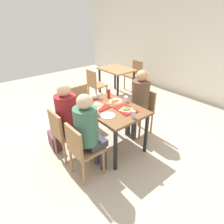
{
  "coord_description": "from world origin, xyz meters",
  "views": [
    {
      "loc": [
        2.16,
        -1.81,
        2.17
      ],
      "look_at": [
        0.0,
        0.0,
        0.69
      ],
      "focal_mm": 31.14,
      "sensor_mm": 36.0,
      "label": 1
    }
  ],
  "objects_px": {
    "chair_far_side": "(143,108)",
    "tray_red_near": "(98,106)",
    "pizza_slice_b": "(126,109)",
    "person_far_side": "(139,99)",
    "background_table": "(116,73)",
    "chair_near_right": "(81,148)",
    "pizza_slice_a": "(98,104)",
    "foil_bundle": "(95,97)",
    "background_chair_far": "(135,73)",
    "paper_plate_near_edge": "(108,115)",
    "background_chair_near": "(95,84)",
    "plastic_cup_a": "(126,99)",
    "plastic_cup_c": "(99,96)",
    "condiment_bottle": "(109,94)",
    "person_in_brown_jacket": "(89,129)",
    "plastic_cup_b": "(96,112)",
    "paper_plate_center": "(116,101)",
    "soda_can": "(133,114)",
    "chair_left_end": "(83,104)",
    "chair_near_left": "(63,131)",
    "person_in_red": "(69,115)",
    "tray_red_far": "(125,109)",
    "handbag": "(55,140)",
    "main_table": "(112,114)"
  },
  "relations": [
    {
      "from": "chair_near_right",
      "to": "tray_red_near",
      "type": "distance_m",
      "value": 0.83
    },
    {
      "from": "foil_bundle",
      "to": "background_chair_far",
      "type": "distance_m",
      "value": 2.73
    },
    {
      "from": "soda_can",
      "to": "background_table",
      "type": "distance_m",
      "value": 2.74
    },
    {
      "from": "chair_near_right",
      "to": "person_far_side",
      "type": "relative_size",
      "value": 0.68
    },
    {
      "from": "chair_left_end",
      "to": "paper_plate_near_edge",
      "type": "xyz_separation_m",
      "value": [
        1.08,
        -0.22,
        0.26
      ]
    },
    {
      "from": "chair_left_end",
      "to": "plastic_cup_a",
      "type": "height_order",
      "value": "plastic_cup_a"
    },
    {
      "from": "pizza_slice_b",
      "to": "background_chair_far",
      "type": "relative_size",
      "value": 0.28
    },
    {
      "from": "pizza_slice_b",
      "to": "foil_bundle",
      "type": "xyz_separation_m",
      "value": [
        -0.67,
        -0.14,
        0.03
      ]
    },
    {
      "from": "foil_bundle",
      "to": "background_chair_far",
      "type": "xyz_separation_m",
      "value": [
        -1.3,
        2.38,
        -0.31
      ]
    },
    {
      "from": "person_in_brown_jacket",
      "to": "tray_red_far",
      "type": "height_order",
      "value": "person_in_brown_jacket"
    },
    {
      "from": "pizza_slice_a",
      "to": "chair_near_right",
      "type": "bearing_deg",
      "value": -53.24
    },
    {
      "from": "chair_near_left",
      "to": "person_in_brown_jacket",
      "type": "relative_size",
      "value": 0.68
    },
    {
      "from": "person_far_side",
      "to": "background_chair_far",
      "type": "bearing_deg",
      "value": 135.55
    },
    {
      "from": "chair_near_right",
      "to": "plastic_cup_b",
      "type": "height_order",
      "value": "plastic_cup_b"
    },
    {
      "from": "plastic_cup_c",
      "to": "tray_red_near",
      "type": "bearing_deg",
      "value": -39.13
    },
    {
      "from": "paper_plate_center",
      "to": "soda_can",
      "type": "xyz_separation_m",
      "value": [
        0.62,
        -0.2,
        0.06
      ]
    },
    {
      "from": "pizza_slice_a",
      "to": "background_chair_near",
      "type": "height_order",
      "value": "background_chair_near"
    },
    {
      "from": "chair_far_side",
      "to": "person_far_side",
      "type": "bearing_deg",
      "value": -90.0
    },
    {
      "from": "person_in_red",
      "to": "chair_far_side",
      "type": "bearing_deg",
      "value": 79.24
    },
    {
      "from": "chair_left_end",
      "to": "soda_can",
      "type": "relative_size",
      "value": 7.01
    },
    {
      "from": "chair_near_right",
      "to": "plastic_cup_b",
      "type": "bearing_deg",
      "value": 118.65
    },
    {
      "from": "person_in_brown_jacket",
      "to": "background_chair_far",
      "type": "relative_size",
      "value": 1.48
    },
    {
      "from": "background_chair_near",
      "to": "background_chair_far",
      "type": "height_order",
      "value": "same"
    },
    {
      "from": "tray_red_near",
      "to": "pizza_slice_b",
      "type": "bearing_deg",
      "value": 32.55
    },
    {
      "from": "background_table",
      "to": "pizza_slice_a",
      "type": "bearing_deg",
      "value": -48.73
    },
    {
      "from": "person_in_brown_jacket",
      "to": "plastic_cup_b",
      "type": "distance_m",
      "value": 0.39
    },
    {
      "from": "person_far_side",
      "to": "tray_red_near",
      "type": "relative_size",
      "value": 3.51
    },
    {
      "from": "paper_plate_near_edge",
      "to": "background_chair_far",
      "type": "distance_m",
      "value": 3.22
    },
    {
      "from": "condiment_bottle",
      "to": "background_chair_near",
      "type": "distance_m",
      "value": 1.6
    },
    {
      "from": "chair_far_side",
      "to": "tray_red_near",
      "type": "xyz_separation_m",
      "value": [
        -0.19,
        -0.92,
        0.27
      ]
    },
    {
      "from": "tray_red_near",
      "to": "chair_far_side",
      "type": "bearing_deg",
      "value": 78.38
    },
    {
      "from": "plastic_cup_b",
      "to": "condiment_bottle",
      "type": "relative_size",
      "value": 0.62
    },
    {
      "from": "chair_left_end",
      "to": "background_table",
      "type": "relative_size",
      "value": 0.95
    },
    {
      "from": "plastic_cup_c",
      "to": "main_table",
      "type": "bearing_deg",
      "value": -7.82
    },
    {
      "from": "chair_far_side",
      "to": "chair_left_end",
      "type": "relative_size",
      "value": 1.0
    },
    {
      "from": "main_table",
      "to": "tray_red_near",
      "type": "bearing_deg",
      "value": -143.79
    },
    {
      "from": "paper_plate_center",
      "to": "plastic_cup_b",
      "type": "xyz_separation_m",
      "value": [
        0.19,
        -0.55,
        0.05
      ]
    },
    {
      "from": "paper_plate_near_edge",
      "to": "background_chair_near",
      "type": "height_order",
      "value": "background_chair_near"
    },
    {
      "from": "background_chair_near",
      "to": "person_in_brown_jacket",
      "type": "bearing_deg",
      "value": -37.06
    },
    {
      "from": "chair_near_right",
      "to": "handbag",
      "type": "height_order",
      "value": "chair_near_right"
    },
    {
      "from": "person_in_brown_jacket",
      "to": "plastic_cup_c",
      "type": "relative_size",
      "value": 12.65
    },
    {
      "from": "chair_near_left",
      "to": "person_in_red",
      "type": "xyz_separation_m",
      "value": [
        -0.0,
        0.14,
        0.25
      ]
    },
    {
      "from": "plastic_cup_b",
      "to": "foil_bundle",
      "type": "height_order",
      "value": "same"
    },
    {
      "from": "plastic_cup_a",
      "to": "condiment_bottle",
      "type": "xyz_separation_m",
      "value": [
        -0.32,
        -0.12,
        0.03
      ]
    },
    {
      "from": "plastic_cup_a",
      "to": "plastic_cup_b",
      "type": "relative_size",
      "value": 1.0
    },
    {
      "from": "person_far_side",
      "to": "background_table",
      "type": "xyz_separation_m",
      "value": [
        -1.75,
        0.99,
        -0.12
      ]
    },
    {
      "from": "chair_left_end",
      "to": "handbag",
      "type": "distance_m",
      "value": 0.92
    },
    {
      "from": "pizza_slice_b",
      "to": "tray_red_near",
      "type": "bearing_deg",
      "value": -147.45
    },
    {
      "from": "tray_red_near",
      "to": "condiment_bottle",
      "type": "distance_m",
      "value": 0.4
    },
    {
      "from": "plastic_cup_a",
      "to": "plastic_cup_c",
      "type": "xyz_separation_m",
      "value": [
        -0.4,
        -0.28,
        0.0
      ]
    }
  ]
}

